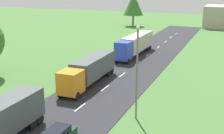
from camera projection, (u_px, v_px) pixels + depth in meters
The scene contains 6 objects.
road at pixel (77, 109), 31.27m from camera, with size 10.00×140.00×0.06m, color #2B2B30.
lane_marking_centre at pixel (60, 122), 28.24m from camera, with size 0.16×119.93×0.01m.
truck_second at pixel (89, 70), 38.73m from camera, with size 2.79×12.56×3.44m.
truck_third at pixel (135, 44), 54.89m from camera, with size 2.75×14.40×3.69m.
lamppost_second at pixel (137, 69), 27.90m from camera, with size 0.36×0.36×9.23m.
tree_birch at pixel (133, 4), 92.68m from camera, with size 6.31×6.31×10.48m.
Camera 1 is at (14.53, -0.75, 12.80)m, focal length 47.22 mm.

